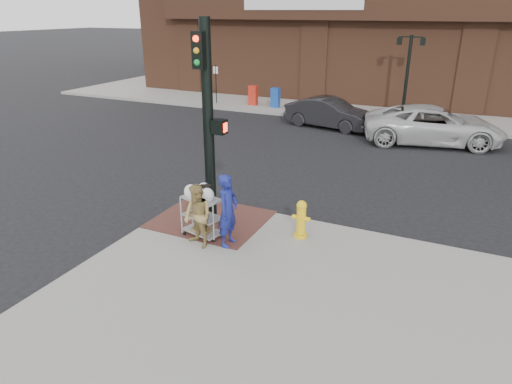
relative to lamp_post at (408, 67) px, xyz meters
The scene contains 13 objects.
ground 16.34m from the lamp_post, 97.13° to the right, with size 220.00×220.00×0.00m, color black.
brick_curb_ramp 15.52m from the lamp_post, 99.77° to the right, with size 2.80×2.40×0.01m, color brown.
lamp_post is the anchor object (origin of this frame).
parking_sign 10.64m from the lamp_post, behind, with size 0.05×0.05×2.20m, color black.
traffic_signal_pole 15.43m from the lamp_post, 99.24° to the right, with size 0.61×0.51×5.00m.
woman_blue 16.26m from the lamp_post, 95.38° to the right, with size 0.63×0.42×1.74m, color navy.
pedestrian_tan 16.68m from the lamp_post, 97.33° to the right, with size 0.73×0.57×1.50m, color #A0874B.
sedan_dark 4.88m from the lamp_post, 130.50° to the right, with size 1.49×4.27×1.41m, color black.
minivan_white 5.00m from the lamp_post, 66.61° to the right, with size 2.60×5.65×1.57m, color silver.
utility_cart 16.23m from the lamp_post, 98.24° to the right, with size 1.06×0.75×1.33m.
fire_hydrant 15.16m from the lamp_post, 90.45° to the right, with size 0.45×0.31×0.95m.
newsbox_red 8.54m from the lamp_post, behind, with size 0.46×0.42×1.10m, color red.
newsbox_blue 7.17m from the lamp_post, behind, with size 0.45×0.41×1.08m, color #1844A0.
Camera 1 is at (5.11, -8.44, 5.28)m, focal length 32.00 mm.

